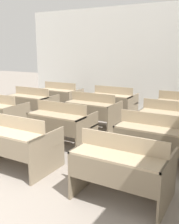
{
  "coord_description": "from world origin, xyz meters",
  "views": [
    {
      "loc": [
        3.03,
        -1.3,
        1.9
      ],
      "look_at": [
        0.65,
        2.88,
        0.73
      ],
      "focal_mm": 42.0,
      "sensor_mm": 36.0,
      "label": 1
    }
  ],
  "objects": [
    {
      "name": "bench_third_left",
      "position": [
        -1.81,
        4.05,
        0.45
      ],
      "size": [
        1.16,
        0.83,
        0.87
      ],
      "color": "#7F7059",
      "rests_on": "ground_plane"
    },
    {
      "name": "bench_back_center",
      "position": [
        0.04,
        5.3,
        0.45
      ],
      "size": [
        1.16,
        0.83,
        0.87
      ],
      "color": "#82735C",
      "rests_on": "ground_plane"
    },
    {
      "name": "bench_second_center",
      "position": [
        0.06,
        2.8,
        0.45
      ],
      "size": [
        1.16,
        0.83,
        0.87
      ],
      "color": "#786952",
      "rests_on": "ground_plane"
    },
    {
      "name": "bench_back_left",
      "position": [
        -1.78,
        5.31,
        0.45
      ],
      "size": [
        1.16,
        0.83,
        0.87
      ],
      "color": "gray",
      "rests_on": "ground_plane"
    },
    {
      "name": "bench_second_right",
      "position": [
        1.91,
        2.84,
        0.45
      ],
      "size": [
        1.16,
        0.83,
        0.87
      ],
      "color": "#7B6B54",
      "rests_on": "ground_plane"
    },
    {
      "name": "bench_third_center",
      "position": [
        0.07,
        4.07,
        0.45
      ],
      "size": [
        1.16,
        0.83,
        0.87
      ],
      "color": "#786952",
      "rests_on": "ground_plane"
    },
    {
      "name": "bench_front_right",
      "position": [
        1.88,
        1.56,
        0.45
      ],
      "size": [
        1.16,
        0.83,
        0.87
      ],
      "color": "#7C6D56",
      "rests_on": "ground_plane"
    },
    {
      "name": "bench_third_right",
      "position": [
        1.91,
        4.04,
        0.45
      ],
      "size": [
        1.16,
        0.83,
        0.87
      ],
      "color": "#7A6B54",
      "rests_on": "ground_plane"
    },
    {
      "name": "bench_front_center",
      "position": [
        0.07,
        1.57,
        0.45
      ],
      "size": [
        1.16,
        0.83,
        0.87
      ],
      "color": "#82735C",
      "rests_on": "ground_plane"
    },
    {
      "name": "wall_back",
      "position": [
        0.0,
        6.47,
        1.58
      ],
      "size": [
        7.28,
        0.06,
        3.16
      ],
      "color": "silver",
      "rests_on": "ground_plane"
    }
  ]
}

